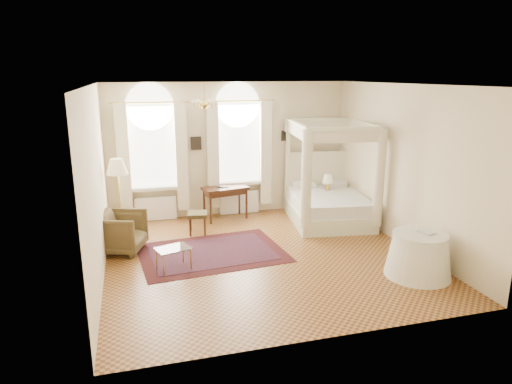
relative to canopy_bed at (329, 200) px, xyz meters
The scene contains 18 objects.
ground 2.76m from the canopy_bed, 141.83° to the right, with size 6.00×6.00×0.00m, color olive.
room_walls 3.06m from the canopy_bed, 141.83° to the right, with size 6.00×6.00×6.00m.
window_left 4.30m from the canopy_bed, 163.35° to the left, with size 1.62×0.27×3.29m.
window_right 2.46m from the canopy_bed, 147.97° to the left, with size 1.62×0.27×3.29m.
chandelier 3.86m from the canopy_bed, behind, with size 0.51×0.45×0.50m.
wall_pictures 2.76m from the canopy_bed, 147.44° to the left, with size 2.54×0.03×0.39m.
canopy_bed is the anchor object (origin of this frame).
nightstand 0.63m from the canopy_bed, 63.47° to the left, with size 0.46×0.42×0.66m, color #34180E.
nightstand_lamp 0.64m from the canopy_bed, 69.79° to the left, with size 0.27×0.27×0.40m.
writing_desk 2.52m from the canopy_bed, 159.57° to the left, with size 1.17×0.76×0.81m.
laptop 2.60m from the canopy_bed, 158.86° to the left, with size 0.30×0.19×0.02m, color black.
stool 3.19m from the canopy_bed, behind, with size 0.49×0.49×0.49m.
armchair 4.87m from the canopy_bed, behind, with size 0.87×0.90×0.82m, color #493A1F.
coffee_table 4.31m from the canopy_bed, 154.83° to the right, with size 0.71×0.59×0.42m.
floor_lamp 4.92m from the canopy_bed, behind, with size 0.45×0.45×1.75m.
oriental_rug 3.37m from the canopy_bed, 158.07° to the right, with size 2.98×2.26×0.01m.
side_table 3.27m from the canopy_bed, 85.36° to the right, with size 1.16×1.16×0.79m.
book 3.29m from the canopy_bed, 85.05° to the right, with size 0.20×0.27×0.03m, color black.
Camera 1 is at (-2.40, -8.05, 3.50)m, focal length 32.00 mm.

